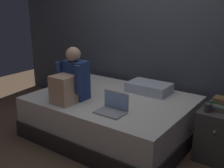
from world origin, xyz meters
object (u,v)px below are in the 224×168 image
(nightstand, at_px, (219,135))
(book_stack, at_px, (223,105))
(laptop, at_px, (113,107))
(mug, at_px, (207,108))
(pillow, at_px, (149,88))
(person_sitting, at_px, (71,81))
(bed, at_px, (112,116))

(nightstand, relative_size, book_stack, 2.46)
(laptop, xyz_separation_m, mug, (0.87, 0.51, 0.03))
(pillow, distance_m, mug, 0.94)
(laptop, bearing_deg, mug, 30.62)
(nightstand, bearing_deg, book_stack, 167.12)
(person_sitting, relative_size, book_stack, 2.78)
(bed, height_order, pillow, pillow)
(pillow, distance_m, book_stack, 1.02)
(person_sitting, xyz_separation_m, mug, (1.51, 0.50, -0.16))
(laptop, bearing_deg, pillow, 90.38)
(nightstand, bearing_deg, laptop, -147.59)
(nightstand, height_order, mug, mug)
(book_stack, relative_size, mug, 2.62)
(mug, bearing_deg, nightstand, 42.69)
(person_sitting, bearing_deg, bed, 48.58)
(laptop, distance_m, mug, 1.01)
(person_sitting, height_order, mug, person_sitting)
(nightstand, xyz_separation_m, mug, (-0.13, -0.12, 0.33))
(book_stack, bearing_deg, bed, -169.49)
(person_sitting, xyz_separation_m, pillow, (0.63, 0.83, -0.19))
(mug, bearing_deg, laptop, -149.38)
(laptop, xyz_separation_m, book_stack, (0.99, 0.64, 0.06))
(pillow, relative_size, mug, 6.22)
(pillow, bearing_deg, laptop, -89.62)
(nightstand, relative_size, laptop, 1.81)
(person_sitting, bearing_deg, book_stack, 20.84)
(nightstand, xyz_separation_m, laptop, (-1.00, -0.63, 0.30))
(person_sitting, xyz_separation_m, laptop, (0.64, -0.02, -0.20))
(person_sitting, height_order, laptop, person_sitting)
(person_sitting, height_order, book_stack, person_sitting)
(pillow, bearing_deg, person_sitting, -127.20)
(bed, bearing_deg, nightstand, 10.39)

